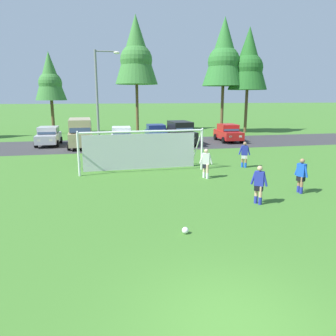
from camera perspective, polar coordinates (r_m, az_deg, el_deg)
name	(u,v)px	position (r m, az deg, el deg)	size (l,w,h in m)	color
ground_plane	(139,167)	(20.78, -5.09, 0.14)	(400.00, 400.00, 0.00)	#3D7028
parking_lot_strip	(126,144)	(30.85, -7.45, 4.13)	(52.00, 8.40, 0.01)	#333335
soccer_ball	(185,230)	(10.86, 3.07, -10.92)	(0.22, 0.22, 0.22)	white
soccer_goal	(141,149)	(19.82, -4.82, 3.35)	(7.47, 2.16, 2.57)	white
player_striker_near	(244,155)	(21.06, 13.31, 2.30)	(0.69, 0.41, 1.64)	#936B4C
player_midfield_center	(206,164)	(17.88, 6.70, 0.78)	(0.68, 0.44, 1.64)	beige
player_defender_far	(259,185)	(14.00, 15.73, -2.89)	(0.57, 0.59, 1.64)	tan
player_winger_left	(301,176)	(16.23, 22.39, -1.28)	(0.38, 0.73, 1.64)	#936B4C
parked_car_slot_far_left	(49,136)	(31.90, -20.30, 5.32)	(2.09, 4.23, 1.72)	#B2B2BC
parked_car_slot_left	(80,132)	(29.73, -15.17, 6.09)	(2.34, 4.87, 2.52)	tan
parked_car_slot_center_left	(122,136)	(29.98, -8.19, 5.55)	(2.21, 4.29, 1.72)	silver
parked_car_slot_center	(156,133)	(32.29, -2.10, 6.16)	(2.11, 4.24, 1.72)	navy
parked_car_slot_center_right	(180,133)	(30.52, 2.20, 6.24)	(2.30, 4.68, 2.16)	black
parked_car_slot_right	(228,133)	(33.18, 10.56, 6.13)	(2.22, 4.29, 1.72)	red
tree_mid_left	(50,78)	(41.89, -20.10, 14.70)	(3.60, 3.60, 9.59)	brown
tree_center_back	(136,52)	(42.98, -5.65, 19.67)	(5.37, 5.37, 14.31)	brown
tree_mid_right	(224,54)	(41.95, 9.85, 19.18)	(5.15, 5.15, 13.73)	brown
tree_right_edge	(249,61)	(42.26, 14.01, 17.88)	(4.72, 4.72, 12.60)	brown
street_lamp	(100,101)	(25.94, -11.98, 11.41)	(2.00, 0.32, 7.84)	slate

